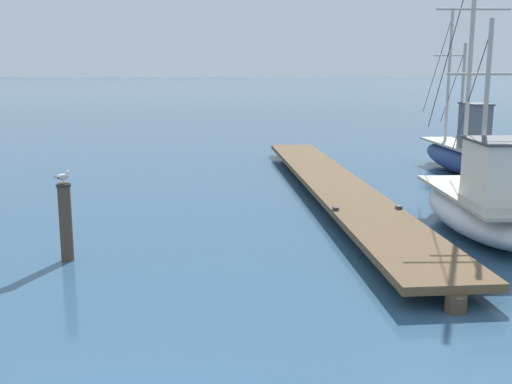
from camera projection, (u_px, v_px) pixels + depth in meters
name	position (u px, v px, depth m)	size (l,w,h in m)	color
floating_dock	(335.00, 185.00, 19.26)	(3.06, 18.74, 0.53)	brown
fishing_boat_0	(486.00, 204.00, 14.86)	(2.06, 7.54, 7.16)	silver
fishing_boat_1	(463.00, 153.00, 23.33)	(1.85, 7.48, 6.10)	navy
mooring_piling	(66.00, 221.00, 12.90)	(0.30, 0.30, 1.61)	#4C3D2D
perched_seagull	(63.00, 177.00, 12.71)	(0.30, 0.31, 0.27)	gold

